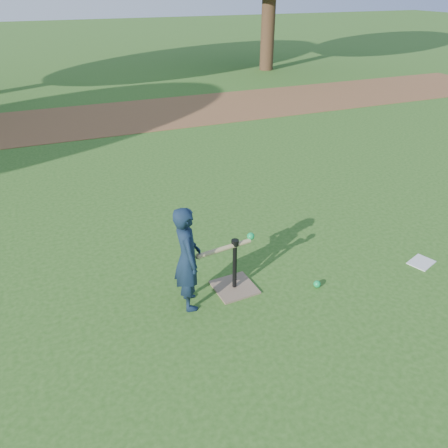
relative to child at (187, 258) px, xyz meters
name	(u,v)px	position (x,y,z in m)	size (l,w,h in m)	color
ground	(236,296)	(0.50, -0.07, -0.56)	(80.00, 80.00, 0.00)	#285116
dirt_strip	(114,117)	(0.50, 7.43, -0.55)	(24.00, 3.00, 0.01)	brown
child	(187,258)	(0.00, 0.00, 0.00)	(0.41, 0.27, 1.12)	#101F31
wiffle_ball_ground	(317,284)	(1.38, -0.27, -0.52)	(0.08, 0.08, 0.08)	#0D9545
clipboard	(421,262)	(2.80, -0.34, -0.55)	(0.30, 0.23, 0.01)	silver
batting_tee	(234,280)	(0.54, 0.06, -0.45)	(0.46, 0.46, 0.61)	#78624C
swing_action	(228,246)	(0.45, 0.05, 0.01)	(0.69, 0.17, 0.11)	tan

